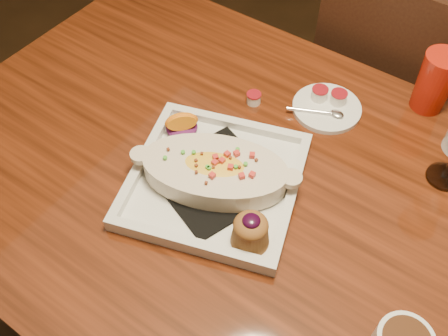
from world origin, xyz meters
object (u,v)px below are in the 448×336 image
Objects in this scene: table at (278,229)px; red_tumbler at (435,82)px; plate at (216,177)px; saucer at (326,106)px; chair_far at (387,102)px.

red_tumbler is (0.12, 0.40, 0.16)m from table.
red_tumbler is (0.24, 0.44, 0.04)m from plate.
red_tumbler reaches higher than saucer.
chair_far is 2.38× the size of plate.
table is 0.45m from red_tumbler.
saucer is (0.07, 0.31, -0.02)m from plate.
table is 11.17× the size of red_tumbler.
plate is (-0.12, -0.04, 0.13)m from table.
plate is at bearing -118.85° from red_tumbler.
chair_far is 0.40m from red_tumbler.
table is 10.12× the size of saucer.
plate is 2.91× the size of red_tumbler.
saucer is 0.23m from red_tumbler.
red_tumbler is (0.17, 0.13, 0.06)m from saucer.
saucer reaches higher than table.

